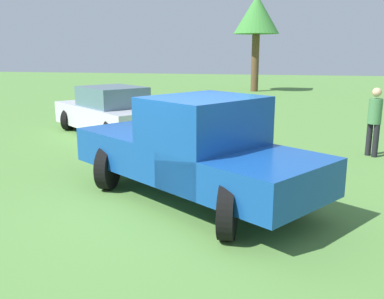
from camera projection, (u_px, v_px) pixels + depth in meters
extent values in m
plane|color=#54843D|center=(178.00, 205.00, 7.24)|extent=(80.00, 80.00, 0.00)
cylinder|color=black|center=(108.00, 167.00, 8.04)|extent=(0.82, 0.22, 0.82)
cylinder|color=black|center=(169.00, 154.00, 9.04)|extent=(0.82, 0.22, 0.82)
cylinder|color=black|center=(228.00, 211.00, 5.89)|extent=(0.82, 0.22, 0.82)
cylinder|color=black|center=(290.00, 187.00, 6.89)|extent=(0.82, 0.22, 0.82)
cube|color=#144799|center=(143.00, 145.00, 8.40)|extent=(2.57, 2.59, 0.64)
cube|color=#144799|center=(204.00, 139.00, 7.10)|extent=(2.35, 2.28, 1.40)
cube|color=slate|center=(204.00, 113.00, 7.00)|extent=(2.10, 2.01, 0.48)
cube|color=#144799|center=(247.00, 174.00, 6.52)|extent=(2.78, 2.90, 0.60)
cube|color=silver|center=(118.00, 150.00, 9.09)|extent=(1.49, 1.09, 0.16)
cylinder|color=black|center=(68.00, 120.00, 14.00)|extent=(0.69, 0.20, 0.69)
cylinder|color=black|center=(110.00, 115.00, 14.94)|extent=(0.69, 0.20, 0.69)
cylinder|color=black|center=(110.00, 132.00, 11.85)|extent=(0.69, 0.20, 0.69)
cylinder|color=black|center=(156.00, 126.00, 12.78)|extent=(0.69, 0.20, 0.69)
cube|color=silver|center=(110.00, 116.00, 13.34)|extent=(4.11, 4.48, 0.68)
cube|color=slate|center=(112.00, 97.00, 13.04)|extent=(2.42, 2.47, 0.60)
cylinder|color=black|center=(369.00, 139.00, 10.60)|extent=(0.14, 0.14, 0.82)
cylinder|color=black|center=(376.00, 141.00, 10.43)|extent=(0.14, 0.14, 0.82)
cylinder|color=#477F4C|center=(375.00, 111.00, 10.35)|extent=(0.45, 0.45, 0.61)
sphere|color=#D8AD84|center=(377.00, 92.00, 10.25)|extent=(0.22, 0.22, 0.22)
cylinder|color=brown|center=(255.00, 63.00, 26.87)|extent=(0.47, 0.47, 3.56)
cone|color=#3D8438|center=(257.00, 14.00, 26.20)|extent=(2.83, 2.83, 2.32)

